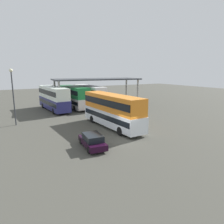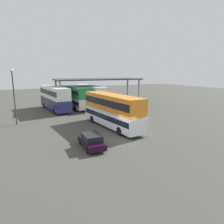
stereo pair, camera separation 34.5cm
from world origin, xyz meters
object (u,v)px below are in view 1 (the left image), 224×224
Objects in this scene: parked_hatchback at (92,141)px; double_decker_far_right at (89,95)px; double_decker_main at (112,109)px; lamppost_tall at (13,90)px; double_decker_mid_row at (74,96)px; double_decker_near_canopy at (54,98)px.

parked_hatchback is 22.99m from double_decker_far_right.
double_decker_far_right is at bearing -15.67° from double_decker_main.
double_decker_main is at bearing -34.14° from lamppost_tall.
double_decker_main is 7.65m from parked_hatchback.
double_decker_mid_row is (0.49, 15.76, -0.02)m from double_decker_main.
double_decker_main reaches higher than double_decker_far_right.
double_decker_near_canopy is at bearing 48.21° from lamppost_tall.
double_decker_far_right is (3.23, 0.01, 0.01)m from double_decker_mid_row.
double_decker_main is 1.51× the size of lamppost_tall.
parked_hatchback is 0.37× the size of double_decker_far_right.
double_decker_main is at bearing 166.68° from double_decker_far_right.
double_decker_near_canopy reaches higher than double_decker_mid_row.
double_decker_near_canopy is (1.67, 20.69, 1.69)m from parked_hatchback.
lamppost_tall reaches higher than double_decker_mid_row.
lamppost_tall is at bearing 120.33° from double_decker_far_right.
double_decker_near_canopy is 1.49× the size of lamppost_tall.
double_decker_far_right reaches higher than parked_hatchback.
parked_hatchback is 0.41× the size of double_decker_mid_row.
double_decker_main is 0.98× the size of double_decker_far_right.
parked_hatchback is 21.93m from double_decker_mid_row.
double_decker_far_right is at bearing -92.08° from double_decker_mid_row.
double_decker_near_canopy is at bearing 93.28° from double_decker_far_right.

